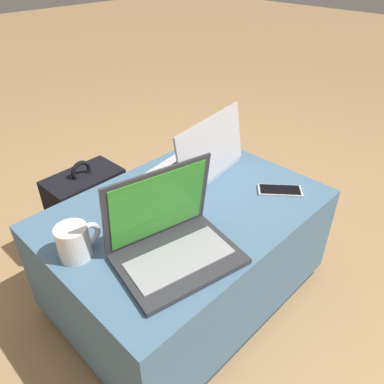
{
  "coord_description": "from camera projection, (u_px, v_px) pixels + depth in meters",
  "views": [
    {
      "loc": [
        -0.7,
        -0.72,
        1.16
      ],
      "look_at": [
        -0.0,
        -0.03,
        0.49
      ],
      "focal_mm": 35.0,
      "sensor_mm": 36.0,
      "label": 1
    }
  ],
  "objects": [
    {
      "name": "coffee_mug",
      "position": [
        75.0,
        242.0,
        1.03
      ],
      "size": [
        0.13,
        0.09,
        0.1
      ],
      "color": "white",
      "rests_on": "ottoman"
    },
    {
      "name": "ottoman",
      "position": [
        186.0,
        252.0,
        1.36
      ],
      "size": [
        0.91,
        0.64,
        0.41
      ],
      "color": "#2A3D4E",
      "rests_on": "ground_plane"
    },
    {
      "name": "laptop_near",
      "position": [
        171.0,
        240.0,
        1.03
      ],
      "size": [
        0.37,
        0.3,
        0.25
      ],
      "rotation": [
        0.0,
        0.0,
        -0.2
      ],
      "color": "#333338",
      "rests_on": "ottoman"
    },
    {
      "name": "laptop_far",
      "position": [
        197.0,
        162.0,
        1.4
      ],
      "size": [
        0.41,
        0.28,
        0.23
      ],
      "rotation": [
        0.0,
        0.0,
        3.29
      ],
      "color": "silver",
      "rests_on": "ottoman"
    },
    {
      "name": "ground_plane",
      "position": [
        187.0,
        291.0,
        1.48
      ],
      "size": [
        14.0,
        14.0,
        0.0
      ],
      "primitive_type": "plane",
      "color": "tan"
    },
    {
      "name": "backpack",
      "position": [
        88.0,
        214.0,
        1.59
      ],
      "size": [
        0.3,
        0.23,
        0.45
      ],
      "rotation": [
        0.0,
        0.0,
        3.17
      ],
      "color": "black",
      "rests_on": "ground_plane"
    },
    {
      "name": "cell_phone",
      "position": [
        280.0,
        190.0,
        1.32
      ],
      "size": [
        0.15,
        0.16,
        0.01
      ],
      "rotation": [
        0.0,
        0.0,
        0.71
      ],
      "color": "white",
      "rests_on": "ottoman"
    }
  ]
}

